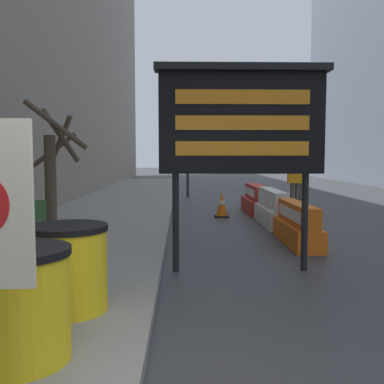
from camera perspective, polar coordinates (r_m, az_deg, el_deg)
bare_tree at (r=10.55m, az=-17.22°, el=3.25°), size 1.49×1.60×2.74m
barrel_drum_foreground at (r=3.78m, az=-21.26°, el=-13.17°), size 0.82×0.82×0.88m
barrel_drum_middle at (r=4.79m, az=-15.47°, el=-9.23°), size 0.82×0.82×0.88m
message_board at (r=6.66m, az=6.29°, el=8.87°), size 2.53×0.36×3.02m
jersey_barrier_orange_far at (r=8.98m, az=13.23°, el=-4.22°), size 0.52×2.09×0.80m
jersey_barrier_white at (r=11.33m, az=10.14°, el=-2.18°), size 0.54×2.19×0.87m
jersey_barrier_red_striped at (r=13.64m, az=8.17°, el=-1.07°), size 0.64×2.15×0.84m
traffic_cone_near at (r=12.57m, az=3.78°, el=-1.61°), size 0.40×0.40×0.71m
traffic_light_near_curb at (r=18.60m, az=-0.54°, el=8.27°), size 0.28×0.44×3.98m
pedestrian_worker at (r=14.75m, az=12.94°, el=1.84°), size 0.47×0.30×1.73m
pedestrian_passerby at (r=16.51m, az=13.90°, el=1.98°), size 0.36×0.49×1.67m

